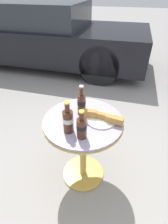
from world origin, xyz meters
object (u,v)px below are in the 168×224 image
bistro_table (83,137)px  parked_car (46,36)px  cola_bottle_center (68,120)px  lunch_plate_near (102,118)px  cola_bottle_left (82,127)px  cola_bottle_right (82,103)px

bistro_table → parked_car: 3.07m
cola_bottle_center → parked_car: parked_car is taller
lunch_plate_near → parked_car: 3.11m
lunch_plate_near → cola_bottle_left: bearing=-115.1°
bistro_table → cola_bottle_right: 0.29m
bistro_table → cola_bottle_center: (-0.06, -0.14, 0.28)m
parked_car → bistro_table: bearing=-59.8°
bistro_table → parked_car: (-1.54, 2.65, 0.10)m
cola_bottle_right → cola_bottle_center: size_ratio=1.02×
cola_bottle_left → cola_bottle_center: cola_bottle_center is taller
bistro_table → cola_bottle_left: cola_bottle_left is taller
cola_bottle_left → lunch_plate_near: 0.24m
bistro_table → cola_bottle_right: (-0.03, 0.07, 0.28)m
cola_bottle_center → lunch_plate_near: size_ratio=0.75×
parked_car → cola_bottle_center: bearing=-62.1°
lunch_plate_near → parked_car: (-1.68, 2.62, -0.10)m
cola_bottle_left → cola_bottle_right: cola_bottle_right is taller
cola_bottle_left → cola_bottle_center: (-0.10, 0.03, 0.01)m
cola_bottle_left → cola_bottle_right: 0.26m
bistro_table → parked_car: size_ratio=0.17×
cola_bottle_center → parked_car: (-1.48, 2.79, -0.18)m
cola_bottle_center → lunch_plate_near: (0.20, 0.17, -0.07)m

